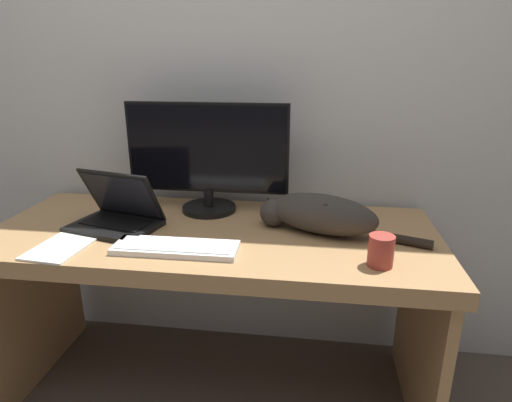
# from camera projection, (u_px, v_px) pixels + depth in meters

# --- Properties ---
(wall_back) EXTENTS (6.40, 0.06, 2.60)m
(wall_back) POSITION_uv_depth(u_px,v_px,m) (230.00, 64.00, 1.78)
(wall_back) COLOR silver
(wall_back) RESTS_ON ground_plane
(desk) EXTENTS (1.65, 0.69, 0.72)m
(desk) POSITION_uv_depth(u_px,v_px,m) (214.00, 264.00, 1.63)
(desk) COLOR #A37A4C
(desk) RESTS_ON ground_plane
(monitor) EXTENTS (0.66, 0.22, 0.44)m
(monitor) POSITION_uv_depth(u_px,v_px,m) (207.00, 157.00, 1.71)
(monitor) COLOR black
(monitor) RESTS_ON desk
(laptop) EXTENTS (0.35, 0.29, 0.22)m
(laptop) POSITION_uv_depth(u_px,v_px,m) (117.00, 216.00, 1.59)
(laptop) COLOR black
(laptop) RESTS_ON desk
(external_keyboard) EXTENTS (0.41, 0.14, 0.02)m
(external_keyboard) POSITION_uv_depth(u_px,v_px,m) (176.00, 248.00, 1.41)
(external_keyboard) COLOR white
(external_keyboard) RESTS_ON desk
(cat) EXTENTS (0.60, 0.30, 0.14)m
(cat) POSITION_uv_depth(u_px,v_px,m) (319.00, 213.00, 1.54)
(cat) COLOR #332D28
(cat) RESTS_ON desk
(coffee_mug) EXTENTS (0.08, 0.08, 0.10)m
(coffee_mug) POSITION_uv_depth(u_px,v_px,m) (381.00, 251.00, 1.29)
(coffee_mug) COLOR #9E382D
(coffee_mug) RESTS_ON desk
(paper_notepad) EXTENTS (0.18, 0.28, 0.01)m
(paper_notepad) POSITION_uv_depth(u_px,v_px,m) (65.00, 245.00, 1.45)
(paper_notepad) COLOR white
(paper_notepad) RESTS_ON desk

